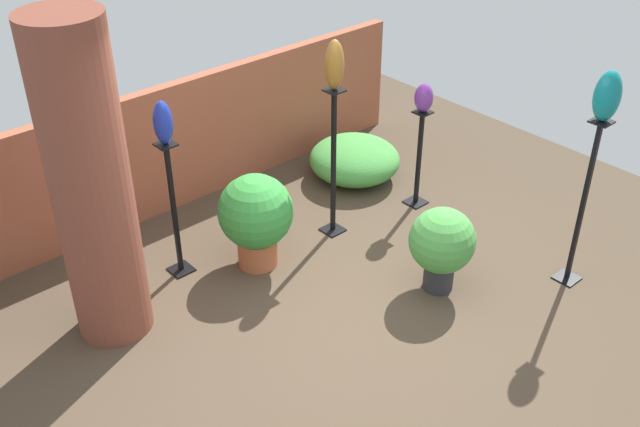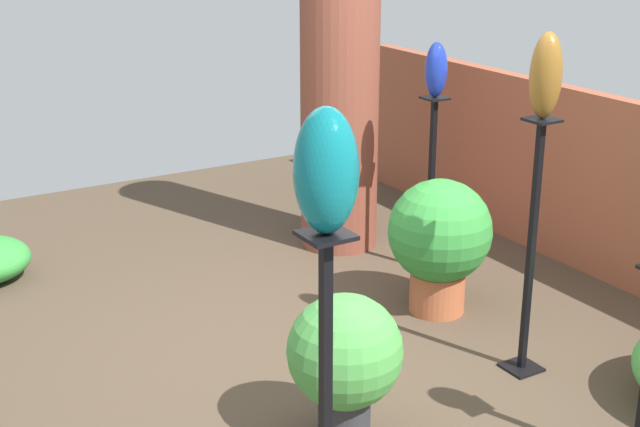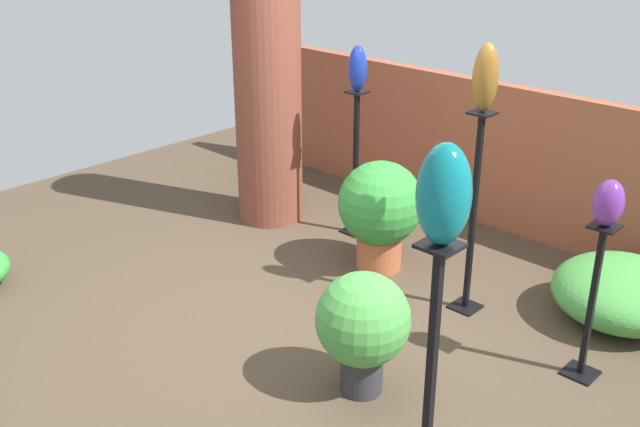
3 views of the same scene
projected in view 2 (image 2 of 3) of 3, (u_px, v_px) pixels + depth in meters
The scene contains 10 objects.
ground_plane at pixel (301, 360), 5.28m from camera, with size 8.00×8.00×0.00m, color #4C3D2D.
brick_wall_back at pixel (607, 189), 6.28m from camera, with size 5.60×0.12×1.31m, color #9E5138.
brick_pillar at pixel (340, 80), 6.68m from camera, with size 0.60×0.60×2.62m, color brown.
pedestal_bronze at pixel (530, 259), 4.96m from camera, with size 0.20×0.20×1.49m.
pedestal_cobalt at pixel (431, 193), 6.40m from camera, with size 0.20×0.20×1.29m.
art_vase_bronze at pixel (546, 76), 4.62m from camera, with size 0.17×0.17×0.46m, color brown.
art_vase_teal at pixel (326, 171), 2.81m from camera, with size 0.22×0.21×0.42m, color #0F727A.
art_vase_cobalt at pixel (436, 70), 6.10m from camera, with size 0.16×0.15×0.38m, color #192D9E.
potted_plant_walkway_edge at pixel (345, 357), 4.35m from camera, with size 0.57×0.57×0.79m.
potted_plant_front_right at pixel (440, 237), 5.76m from camera, with size 0.68×0.68×0.90m.
Camera 2 is at (4.09, -2.32, 2.57)m, focal length 50.00 mm.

